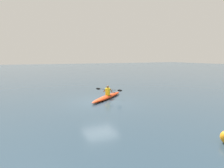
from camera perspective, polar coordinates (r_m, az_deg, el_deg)
name	(u,v)px	position (r m, az deg, el deg)	size (l,w,h in m)	color
ground_plane	(100,102)	(15.15, -3.46, -5.12)	(160.00, 160.00, 0.00)	#283D4C
kayak	(107,97)	(16.20, -1.40, -3.73)	(4.06, 3.49, 0.28)	red
kayaker	(108,91)	(16.22, -1.22, -2.02)	(1.55, 1.87, 0.79)	yellow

